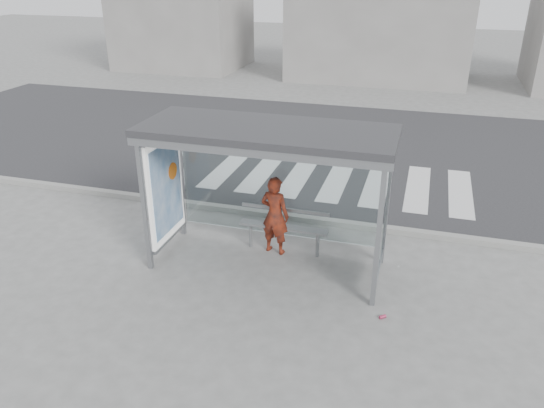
# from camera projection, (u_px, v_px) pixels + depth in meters

# --- Properties ---
(ground) EXTENTS (80.00, 80.00, 0.00)m
(ground) POSITION_uv_depth(u_px,v_px,m) (267.00, 265.00, 9.75)
(ground) COLOR slate
(ground) RESTS_ON ground
(road) EXTENTS (30.00, 10.00, 0.01)m
(road) POSITION_uv_depth(u_px,v_px,m) (335.00, 147.00, 15.85)
(road) COLOR #29292B
(road) RESTS_ON ground
(curb) EXTENTS (30.00, 0.18, 0.12)m
(curb) POSITION_uv_depth(u_px,v_px,m) (294.00, 217.00, 11.43)
(curb) COLOR gray
(curb) RESTS_ON ground
(crosswalk) EXTENTS (6.55, 3.00, 0.00)m
(crosswalk) POSITION_uv_depth(u_px,v_px,m) (337.00, 179.00, 13.54)
(crosswalk) COLOR silver
(crosswalk) RESTS_ON ground
(bus_shelter) EXTENTS (4.25, 1.65, 2.62)m
(bus_shelter) POSITION_uv_depth(u_px,v_px,m) (247.00, 160.00, 9.07)
(bus_shelter) COLOR gray
(bus_shelter) RESTS_ON ground
(building_left) EXTENTS (6.00, 5.00, 6.00)m
(building_left) POSITION_uv_depth(u_px,v_px,m) (182.00, 6.00, 26.75)
(building_left) COLOR gray
(building_left) RESTS_ON ground
(building_center) EXTENTS (8.00, 5.00, 5.00)m
(building_center) POSITION_uv_depth(u_px,v_px,m) (381.00, 22.00, 24.38)
(building_center) COLOR gray
(building_center) RESTS_ON ground
(person) EXTENTS (0.62, 0.46, 1.54)m
(person) POSITION_uv_depth(u_px,v_px,m) (275.00, 215.00, 9.89)
(person) COLOR orange
(person) RESTS_ON ground
(bench) EXTENTS (1.70, 0.21, 0.88)m
(bench) POSITION_uv_depth(u_px,v_px,m) (284.00, 227.00, 10.00)
(bench) COLOR slate
(bench) RESTS_ON ground
(soda_can) EXTENTS (0.12, 0.11, 0.06)m
(soda_can) POSITION_uv_depth(u_px,v_px,m) (383.00, 317.00, 8.29)
(soda_can) COLOR #C53A61
(soda_can) RESTS_ON ground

